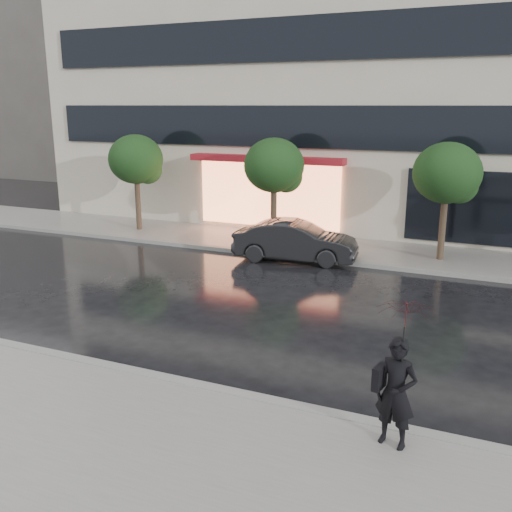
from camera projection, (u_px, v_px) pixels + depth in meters
The scene contains 12 objects.
ground at pixel (228, 369), 11.40m from camera, with size 120.00×120.00×0.00m, color black.
sidewalk_near at pixel (132, 455), 8.50m from camera, with size 60.00×4.50×0.12m, color slate.
sidewalk_far at pixel (353, 250), 20.47m from camera, with size 60.00×3.50×0.12m, color slate.
curb_near at pixel (204, 388), 10.49m from camera, with size 60.00×0.25×0.14m, color gray.
curb_far at pixel (341, 262), 18.92m from camera, with size 60.00×0.25×0.14m, color gray.
office_building at pixel (405, 14), 25.02m from camera, with size 30.00×12.76×18.00m.
bg_building_left at pixel (48, 93), 43.66m from camera, with size 14.00×10.00×12.00m, color #59544F.
tree_far_west at pixel (138, 161), 22.97m from camera, with size 2.20×2.20×3.99m.
tree_mid_west at pixel (276, 167), 20.67m from camera, with size 2.20×2.20×3.99m.
tree_mid_east at pixel (449, 175), 18.37m from camera, with size 2.20×2.20×3.99m.
parked_car at pixel (295, 241), 19.17m from camera, with size 1.44×4.12×1.36m, color black.
pedestrian_with_umbrella at pixel (400, 357), 8.29m from camera, with size 0.99×1.00×2.32m.
Camera 1 is at (4.66, -9.35, 5.12)m, focal length 40.00 mm.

